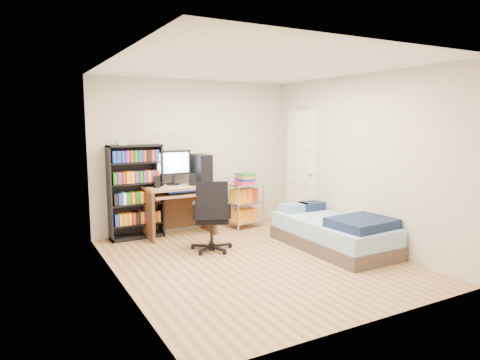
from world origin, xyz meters
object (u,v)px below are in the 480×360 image
media_shelf (136,191)px  office_chair (212,229)px  bed (334,232)px  computer_desk (184,189)px

media_shelf → office_chair: (0.75, -1.17, -0.43)m
office_chair → bed: office_chair is taller
media_shelf → computer_desk: size_ratio=1.12×
media_shelf → office_chair: bearing=-57.3°
computer_desk → bed: bearing=-48.7°
computer_desk → office_chair: (-0.01, -1.07, -0.41)m
media_shelf → bed: (2.35, -1.90, -0.52)m
computer_desk → office_chair: bearing=-90.6°
bed → media_shelf: bearing=141.0°
computer_desk → media_shelf: bearing=172.6°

